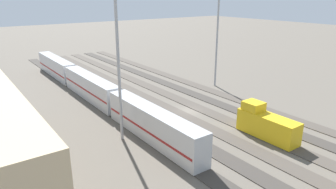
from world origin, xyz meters
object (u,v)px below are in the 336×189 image
object	(u,v)px
train_on_track_5	(91,87)
light_mast_1	(116,18)
light_mast_0	(218,19)
train_on_track_2	(266,124)

from	to	relation	value
train_on_track_5	light_mast_1	bearing A→B (deg)	170.14
light_mast_0	light_mast_1	bearing A→B (deg)	111.55
train_on_track_5	light_mast_0	world-z (taller)	light_mast_0
train_on_track_5	light_mast_1	xyz separation A→B (m)	(-21.04, 3.66, 15.83)
light_mast_1	train_on_track_5	bearing A→B (deg)	-9.86
train_on_track_2	light_mast_1	distance (m)	27.83
train_on_track_2	light_mast_1	world-z (taller)	light_mast_1
train_on_track_2	light_mast_0	world-z (taller)	light_mast_0
train_on_track_5	train_on_track_2	bearing A→B (deg)	-156.04
train_on_track_2	light_mast_0	distance (m)	32.21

